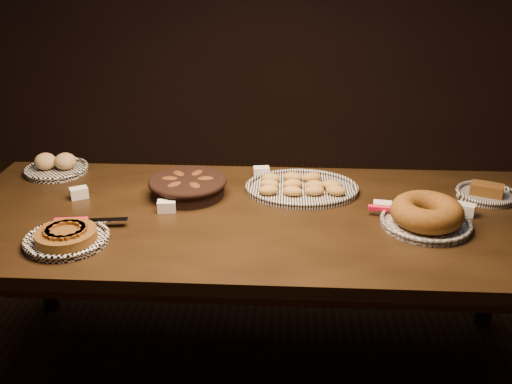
# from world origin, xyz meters

# --- Properties ---
(ground) EXTENTS (5.00, 5.00, 0.00)m
(ground) POSITION_xyz_m (0.00, 0.00, 0.00)
(ground) COLOR black
(ground) RESTS_ON ground
(buffet_table) EXTENTS (2.40, 1.00, 0.75)m
(buffet_table) POSITION_xyz_m (0.00, 0.00, 0.68)
(buffet_table) COLOR black
(buffet_table) RESTS_ON ground
(apple_tart_plate) EXTENTS (0.33, 0.30, 0.06)m
(apple_tart_plate) POSITION_xyz_m (-0.66, -0.26, 0.77)
(apple_tart_plate) COLOR white
(apple_tart_plate) RESTS_ON buffet_table
(madeleine_platter) EXTENTS (0.47, 0.38, 0.05)m
(madeleine_platter) POSITION_xyz_m (0.16, 0.23, 0.77)
(madeleine_platter) COLOR black
(madeleine_platter) RESTS_ON buffet_table
(bundt_cake_plate) EXTENTS (0.37, 0.33, 0.10)m
(bundt_cake_plate) POSITION_xyz_m (0.62, -0.07, 0.79)
(bundt_cake_plate) COLOR black
(bundt_cake_plate) RESTS_ON buffet_table
(croissant_basket) EXTENTS (0.34, 0.34, 0.08)m
(croissant_basket) POSITION_xyz_m (-0.31, 0.16, 0.80)
(croissant_basket) COLOR black
(croissant_basket) RESTS_ON buffet_table
(bread_roll_plate) EXTENTS (0.28, 0.28, 0.09)m
(bread_roll_plate) POSITION_xyz_m (-0.95, 0.38, 0.78)
(bread_roll_plate) COLOR white
(bread_roll_plate) RESTS_ON buffet_table
(loaf_plate) EXTENTS (0.24, 0.24, 0.06)m
(loaf_plate) POSITION_xyz_m (0.93, 0.21, 0.77)
(loaf_plate) COLOR black
(loaf_plate) RESTS_ON buffet_table
(tent_cards) EXTENTS (1.62, 0.43, 0.04)m
(tent_cards) POSITION_xyz_m (0.03, 0.11, 0.77)
(tent_cards) COLOR white
(tent_cards) RESTS_ON buffet_table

